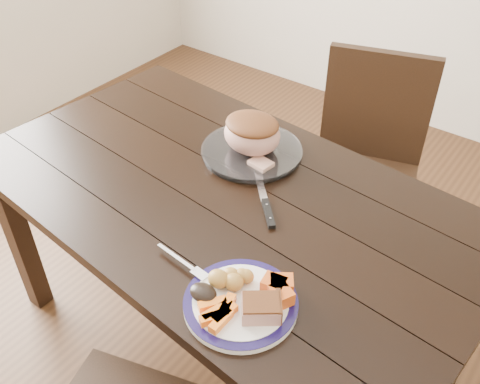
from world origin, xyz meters
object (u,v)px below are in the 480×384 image
Objects in this scene: serving_platter at (252,152)px; dining_table at (223,214)px; fork at (185,264)px; chair_far at (366,158)px; roast_joint at (252,134)px; pork_slice at (261,309)px; dinner_plate at (241,303)px; carving_knife at (266,205)px.

dining_table is at bearing -78.07° from serving_platter.
dining_table is at bearing 116.60° from fork.
dining_table is 0.76m from chair_far.
roast_joint reaches higher than dining_table.
chair_far reaches higher than dining_table.
dining_table is 8.74× the size of roast_joint.
dining_table is 0.50m from pork_slice.
dinner_plate is (0.30, -0.32, 0.10)m from dining_table.
dinner_plate is 3.12× the size of pork_slice.
dining_table is 0.18m from carving_knife.
dining_table is 6.05× the size of dinner_plate.
dinner_plate is 0.63m from serving_platter.
chair_far is at bearing 135.13° from carving_knife.
dinner_plate reaches higher than dining_table.
serving_platter is (-0.04, 0.21, 0.10)m from dining_table.
roast_joint is at bearing 101.93° from dining_table.
pork_slice reaches higher than carving_knife.
serving_platter is 0.07m from roast_joint.
dinner_plate is at bearing 81.11° from chair_far.
fork is at bearing 71.13° from chair_far.
pork_slice is 0.46× the size of roast_joint.
fork is at bearing -72.41° from serving_platter.
roast_joint is 0.28m from carving_knife.
fork reaches higher than dinner_plate.
serving_platter is 1.70× the size of roast_joint.
fork is 0.33m from carving_knife.
chair_far reaches higher than dinner_plate.
pork_slice is (0.06, -0.01, 0.03)m from dinner_plate.
carving_knife is (-0.22, 0.34, -0.03)m from pork_slice.
chair_far is 1.07m from fork.
carving_knife is at bearing -45.29° from serving_platter.
roast_joint reaches higher than fork.
pork_slice is at bearing -11.61° from carving_knife.
roast_joint is (-0.20, -0.52, 0.31)m from chair_far.
fork is (-0.18, 0.01, 0.01)m from dinner_plate.
fork reaches higher than serving_platter.
roast_joint is (-0.16, 0.52, 0.06)m from fork.
roast_joint is at bearing 52.27° from chair_far.
roast_joint is at bearing -179.64° from carving_knife.
carving_knife is at bearing 115.24° from dinner_plate.
serving_platter is at bearing 127.48° from pork_slice.
roast_joint reaches higher than pork_slice.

